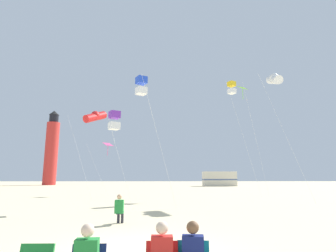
% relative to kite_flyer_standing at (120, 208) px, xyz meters
% --- Properties ---
extents(kite_flyer_standing, '(0.35, 0.51, 1.16)m').
position_rel_kite_flyer_standing_xyz_m(kite_flyer_standing, '(0.00, 0.00, 0.00)').
color(kite_flyer_standing, '#238438').
rests_on(kite_flyer_standing, ground).
extents(kite_diamond_lime, '(2.45, 2.45, 11.04)m').
position_rel_kite_flyer_standing_xyz_m(kite_diamond_lime, '(10.04, 15.31, 9.73)').
color(kite_diamond_lime, silver).
rests_on(kite_diamond_lime, ground).
extents(kite_tube_white, '(3.33, 3.15, 10.35)m').
position_rel_kite_flyer_standing_xyz_m(kite_tube_white, '(10.82, 9.61, 9.04)').
color(kite_tube_white, silver).
rests_on(kite_tube_white, ground).
extents(kite_diamond_rainbow, '(2.78, 2.78, 5.44)m').
position_rel_kite_flyer_standing_xyz_m(kite_diamond_rainbow, '(-4.10, 17.74, 4.44)').
color(kite_diamond_rainbow, silver).
rests_on(kite_diamond_rainbow, ground).
extents(kite_box_violet, '(1.70, 1.70, 5.83)m').
position_rel_kite_flyer_standing_xyz_m(kite_box_violet, '(-1.25, 5.20, 4.64)').
color(kite_box_violet, silver).
rests_on(kite_box_violet, ground).
extents(kite_box_blue, '(2.62, 2.62, 8.10)m').
position_rel_kite_flyer_standing_xyz_m(kite_box_blue, '(0.37, 5.22, 6.90)').
color(kite_box_blue, silver).
rests_on(kite_box_blue, ground).
extents(kite_tube_scarlet, '(3.15, 3.50, 7.85)m').
position_rel_kite_flyer_standing_xyz_m(kite_tube_scarlet, '(-4.29, 12.65, 6.53)').
color(kite_tube_scarlet, silver).
rests_on(kite_tube_scarlet, ground).
extents(kite_box_gold, '(2.89, 2.31, 10.52)m').
position_rel_kite_flyer_standing_xyz_m(kite_box_gold, '(8.14, 12.72, 9.32)').
color(kite_box_gold, silver).
rests_on(kite_box_gold, ground).
extents(lighthouse_distant, '(2.80, 2.80, 16.80)m').
position_rel_kite_flyer_standing_xyz_m(lighthouse_distant, '(-23.15, 50.66, 7.22)').
color(lighthouse_distant, red).
rests_on(lighthouse_distant, ground).
extents(rv_van_cream, '(6.60, 2.81, 2.80)m').
position_rel_kite_flyer_standing_xyz_m(rv_van_cream, '(13.03, 42.92, 0.78)').
color(rv_van_cream, beige).
rests_on(rv_van_cream, ground).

